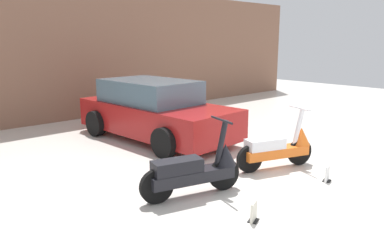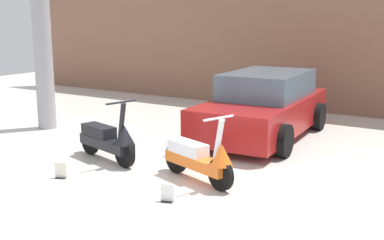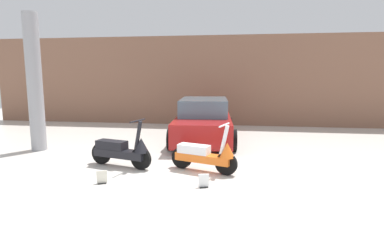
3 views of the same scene
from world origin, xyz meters
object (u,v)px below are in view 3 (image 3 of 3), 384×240
Objects in this scene: scooter_front_right at (206,155)px; placard_near_left_scooter at (102,178)px; scooter_front_left at (123,150)px; car_rear_left at (204,121)px; support_column_side at (35,83)px; placard_near_right_scooter at (204,181)px.

scooter_front_right is 2.23m from placard_near_left_scooter.
scooter_front_left reaches higher than scooter_front_right.
car_rear_left is 4.57m from placard_near_left_scooter.
scooter_front_right is at bearing 12.31° from scooter_front_left.
support_column_side is (-4.56, -1.89, 1.25)m from car_rear_left.
placard_near_right_scooter is at bearing -12.25° from scooter_front_left.
support_column_side reaches higher than placard_near_right_scooter.
placard_near_left_scooter is at bearing -24.02° from car_rear_left.
car_rear_left is at bearing 115.54° from scooter_front_right.
support_column_side reaches higher than scooter_front_right.
scooter_front_left is 6.11× the size of placard_near_left_scooter.
support_column_side is at bearing 172.63° from scooter_front_left.
scooter_front_right is 0.37× the size of car_rear_left.
placard_near_right_scooter is (0.04, -0.94, -0.28)m from scooter_front_right.
support_column_side is (-2.97, 2.36, 1.80)m from placard_near_left_scooter.
scooter_front_right is at bearing 92.54° from placard_near_right_scooter.
scooter_front_left is 3.57m from support_column_side.
placard_near_left_scooter is at bearing -133.89° from scooter_front_right.
support_column_side reaches higher than car_rear_left.
placard_near_left_scooter is at bearing -177.97° from placard_near_right_scooter.
scooter_front_left is 1.15m from placard_near_left_scooter.
scooter_front_right is at bearing -15.27° from support_column_side.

